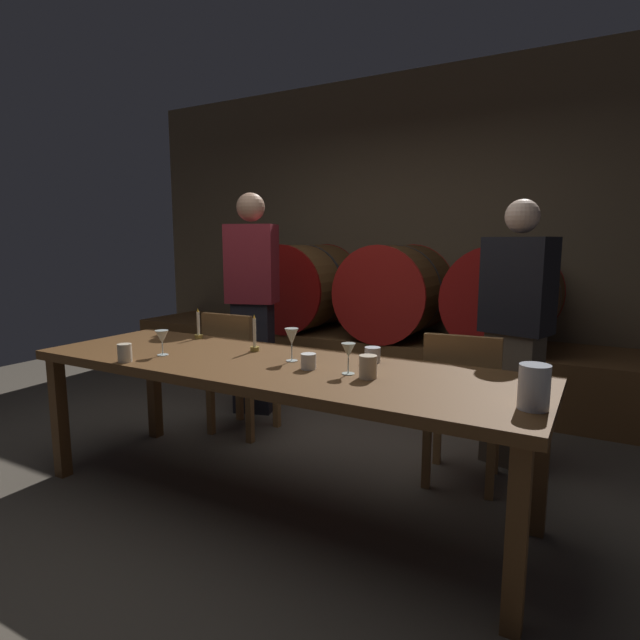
{
  "coord_description": "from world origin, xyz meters",
  "views": [
    {
      "loc": [
        1.67,
        -2.25,
        1.36
      ],
      "look_at": [
        0.29,
        0.21,
        0.93
      ],
      "focal_mm": 28.67,
      "sensor_mm": 36.0,
      "label": 1
    }
  ],
  "objects_px": {
    "wine_barrel_right": "(505,297)",
    "cup_far_left": "(125,353)",
    "dining_table": "(272,375)",
    "wine_barrel_left": "(306,287)",
    "candle_left": "(198,330)",
    "candle_right": "(255,341)",
    "cup_far_right": "(368,367)",
    "wine_barrel_center": "(396,291)",
    "guest_left": "(253,301)",
    "chair_right": "(462,402)",
    "cup_center_right": "(372,355)",
    "wine_glass_center": "(292,338)",
    "pitcher": "(534,387)",
    "cup_center_left": "(308,361)",
    "wine_glass_right": "(348,352)",
    "chair_left": "(237,367)",
    "guest_right": "(516,333)",
    "wine_glass_left": "(162,338)"
  },
  "relations": [
    {
      "from": "wine_glass_center",
      "to": "wine_glass_right",
      "type": "xyz_separation_m",
      "value": [
        0.37,
        -0.09,
        -0.02
      ]
    },
    {
      "from": "wine_barrel_left",
      "to": "candle_left",
      "type": "height_order",
      "value": "wine_barrel_left"
    },
    {
      "from": "candle_left",
      "to": "chair_right",
      "type": "bearing_deg",
      "value": 12.4
    },
    {
      "from": "dining_table",
      "to": "cup_far_left",
      "type": "distance_m",
      "value": 0.76
    },
    {
      "from": "cup_far_left",
      "to": "cup_center_right",
      "type": "bearing_deg",
      "value": 28.99
    },
    {
      "from": "dining_table",
      "to": "pitcher",
      "type": "height_order",
      "value": "pitcher"
    },
    {
      "from": "wine_glass_left",
      "to": "candle_left",
      "type": "bearing_deg",
      "value": 109.85
    },
    {
      "from": "chair_left",
      "to": "pitcher",
      "type": "xyz_separation_m",
      "value": [
        2.03,
        -0.82,
        0.35
      ]
    },
    {
      "from": "wine_barrel_right",
      "to": "dining_table",
      "type": "height_order",
      "value": "wine_barrel_right"
    },
    {
      "from": "wine_glass_center",
      "to": "cup_far_right",
      "type": "relative_size",
      "value": 1.64
    },
    {
      "from": "cup_far_right",
      "to": "candle_left",
      "type": "bearing_deg",
      "value": 165.3
    },
    {
      "from": "dining_table",
      "to": "guest_left",
      "type": "relative_size",
      "value": 1.53
    },
    {
      "from": "wine_glass_left",
      "to": "cup_center_left",
      "type": "xyz_separation_m",
      "value": [
        0.84,
        0.13,
        -0.06
      ]
    },
    {
      "from": "chair_right",
      "to": "cup_far_right",
      "type": "height_order",
      "value": "chair_right"
    },
    {
      "from": "chair_left",
      "to": "guest_right",
      "type": "bearing_deg",
      "value": -167.85
    },
    {
      "from": "wine_barrel_left",
      "to": "wine_barrel_right",
      "type": "xyz_separation_m",
      "value": [
        1.9,
        0.0,
        0.0
      ]
    },
    {
      "from": "pitcher",
      "to": "cup_far_left",
      "type": "height_order",
      "value": "pitcher"
    },
    {
      "from": "wine_barrel_right",
      "to": "cup_center_left",
      "type": "distance_m",
      "value": 2.35
    },
    {
      "from": "chair_right",
      "to": "cup_far_left",
      "type": "xyz_separation_m",
      "value": [
        -1.48,
        -1.02,
        0.31
      ]
    },
    {
      "from": "pitcher",
      "to": "cup_far_left",
      "type": "distance_m",
      "value": 1.93
    },
    {
      "from": "guest_right",
      "to": "wine_glass_left",
      "type": "relative_size",
      "value": 11.75
    },
    {
      "from": "pitcher",
      "to": "cup_far_right",
      "type": "distance_m",
      "value": 0.71
    },
    {
      "from": "wine_barrel_center",
      "to": "cup_center_right",
      "type": "height_order",
      "value": "wine_barrel_center"
    },
    {
      "from": "candle_right",
      "to": "cup_center_right",
      "type": "height_order",
      "value": "candle_right"
    },
    {
      "from": "guest_right",
      "to": "cup_far_right",
      "type": "xyz_separation_m",
      "value": [
        -0.45,
        -1.15,
        -0.01
      ]
    },
    {
      "from": "chair_left",
      "to": "guest_left",
      "type": "bearing_deg",
      "value": -68.04
    },
    {
      "from": "candle_right",
      "to": "cup_far_left",
      "type": "relative_size",
      "value": 2.25
    },
    {
      "from": "wine_barrel_right",
      "to": "wine_glass_right",
      "type": "distance_m",
      "value": 2.3
    },
    {
      "from": "candle_right",
      "to": "wine_glass_center",
      "type": "xyz_separation_m",
      "value": [
        0.31,
        -0.1,
        0.06
      ]
    },
    {
      "from": "candle_left",
      "to": "wine_barrel_left",
      "type": "bearing_deg",
      "value": 100.87
    },
    {
      "from": "pitcher",
      "to": "wine_barrel_left",
      "type": "bearing_deg",
      "value": 135.11
    },
    {
      "from": "wine_barrel_right",
      "to": "cup_far_left",
      "type": "height_order",
      "value": "wine_barrel_right"
    },
    {
      "from": "wine_barrel_center",
      "to": "guest_left",
      "type": "height_order",
      "value": "guest_left"
    },
    {
      "from": "candle_right",
      "to": "cup_far_right",
      "type": "distance_m",
      "value": 0.82
    },
    {
      "from": "pitcher",
      "to": "cup_center_left",
      "type": "height_order",
      "value": "pitcher"
    },
    {
      "from": "pitcher",
      "to": "wine_glass_right",
      "type": "xyz_separation_m",
      "value": [
        -0.81,
        0.12,
        0.02
      ]
    },
    {
      "from": "wine_barrel_center",
      "to": "cup_center_left",
      "type": "bearing_deg",
      "value": -79.4
    },
    {
      "from": "wine_barrel_left",
      "to": "wine_barrel_center",
      "type": "distance_m",
      "value": 0.96
    },
    {
      "from": "cup_far_left",
      "to": "cup_center_right",
      "type": "relative_size",
      "value": 1.16
    },
    {
      "from": "chair_left",
      "to": "cup_far_right",
      "type": "xyz_separation_m",
      "value": [
        1.32,
        -0.72,
        0.32
      ]
    },
    {
      "from": "cup_center_left",
      "to": "wine_glass_left",
      "type": "bearing_deg",
      "value": -171.46
    },
    {
      "from": "pitcher",
      "to": "cup_center_right",
      "type": "height_order",
      "value": "pitcher"
    },
    {
      "from": "wine_glass_left",
      "to": "cup_far_left",
      "type": "bearing_deg",
      "value": -104.41
    },
    {
      "from": "wine_glass_center",
      "to": "wine_barrel_right",
      "type": "bearing_deg",
      "value": 72.9
    },
    {
      "from": "chair_right",
      "to": "pitcher",
      "type": "bearing_deg",
      "value": 112.58
    },
    {
      "from": "chair_right",
      "to": "cup_far_right",
      "type": "bearing_deg",
      "value": 62.92
    },
    {
      "from": "pitcher",
      "to": "cup_far_right",
      "type": "height_order",
      "value": "pitcher"
    },
    {
      "from": "cup_center_right",
      "to": "pitcher",
      "type": "bearing_deg",
      "value": -25.83
    },
    {
      "from": "guest_left",
      "to": "wine_glass_right",
      "type": "relative_size",
      "value": 11.9
    },
    {
      "from": "candle_right",
      "to": "wine_barrel_left",
      "type": "bearing_deg",
      "value": 113.67
    }
  ]
}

